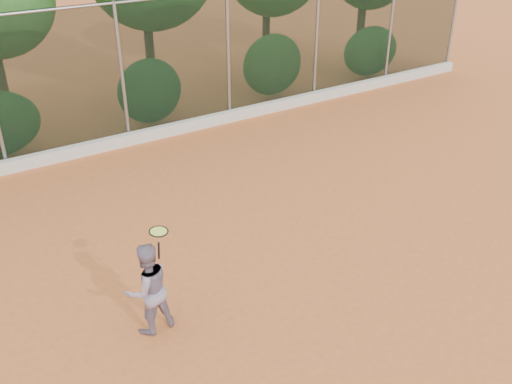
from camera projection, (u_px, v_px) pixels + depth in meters
ground at (288, 281)px, 9.53m from camera, size 80.00×80.00×0.00m
concrete_curb at (132, 138)px, 14.49m from camera, size 24.00×0.20×0.30m
tennis_player at (148, 289)px, 8.19m from camera, size 0.76×0.62×1.47m
chainlink_fence at (122, 71)px, 13.81m from camera, size 24.09×0.09×3.50m
tennis_racket at (159, 234)px, 7.81m from camera, size 0.36×0.36×0.51m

